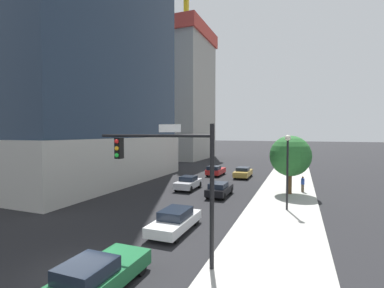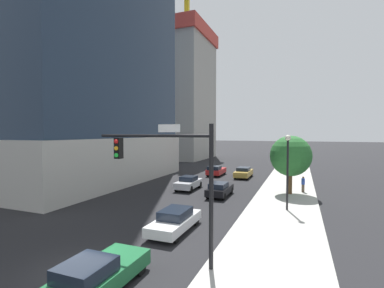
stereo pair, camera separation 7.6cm
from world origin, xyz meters
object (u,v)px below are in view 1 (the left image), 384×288
Objects in this scene: street_tree at (290,156)px; car_red at (215,171)px; car_white at (175,220)px; pedestrian_blue_shirt at (303,184)px; traffic_light_pole at (169,167)px; car_green at (99,274)px; construction_building at (178,88)px; street_lamp at (287,161)px; car_gold at (243,172)px; car_black at (219,189)px; car_silver at (188,183)px.

street_tree reaches higher than car_red.
pedestrian_blue_shirt is (7.51, 14.45, 0.26)m from car_white.
traffic_light_pole is 1.50× the size of car_green.
construction_building is 6.28× the size of traffic_light_pole.
street_tree is at bearing -131.86° from pedestrian_blue_shirt.
construction_building is 52.41m from car_white.
street_lamp is 1.27× the size of car_gold.
car_black is 2.62× the size of pedestrian_blue_shirt.
car_white is at bearing 111.36° from traffic_light_pole.
car_black is at bearing 90.00° from car_green.
construction_building reaches higher than car_green.
car_green is 22.72m from pedestrian_blue_shirt.
car_red is at bearing -54.85° from construction_building.
street_lamp reaches higher than car_white.
construction_building reaches higher than traffic_light_pole.
street_tree is (26.65, -32.43, -12.88)m from construction_building.
traffic_light_pole is 14.73m from car_black.
car_silver is at bearing -174.03° from street_tree.
car_red is 10.33m from car_silver.
traffic_light_pole reaches higher than car_green.
street_lamp is at bearing 65.86° from car_green.
car_black is at bearing -60.14° from construction_building.
car_black is (0.00, -11.98, -0.01)m from car_gold.
car_white is (-1.55, 3.97, -3.88)m from traffic_light_pole.
car_green is (0.00, -6.99, 0.00)m from car_white.
car_silver is at bearing 109.13° from traffic_light_pole.
car_green is at bearing -68.85° from construction_building.
car_silver reaches higher than car_black.
car_white is (20.32, -45.56, -16.06)m from construction_building.
car_black is 0.98× the size of car_green.
traffic_light_pole is 1.10× the size of street_lamp.
street_lamp reaches higher than car_gold.
car_black is at bearing -150.24° from pedestrian_blue_shirt.
car_gold is 11.98m from car_black.
street_lamp is 18.73m from car_red.
car_black is at bearing -154.82° from street_tree.
car_red is 0.96× the size of car_green.
street_lamp is at bearing -26.13° from car_black.
street_lamp is 1.02× the size of street_tree.
car_white is at bearing -71.62° from car_silver.
street_tree is 14.92m from car_white.
car_silver is 19.46m from car_green.
car_red reaches higher than car_green.
construction_building is 40.57m from car_silver.
street_tree is at bearing 74.41° from traffic_light_pole.
construction_building reaches higher than car_silver.
pedestrian_blue_shirt is at bearing 48.14° from street_tree.
construction_building reaches higher than car_black.
car_green is (-6.30, -14.06, -3.26)m from street_lamp.
car_white reaches higher than car_black.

